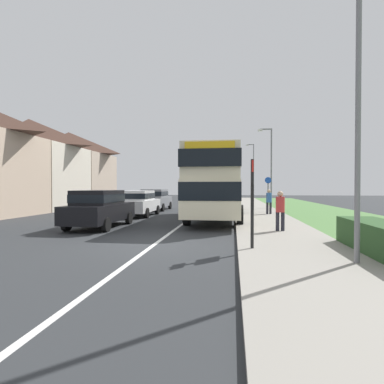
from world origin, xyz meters
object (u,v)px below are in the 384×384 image
(cycle_route_sign, at_px, (268,193))
(bus_stop_sign, at_px, (252,197))
(pedestrian_at_stop, at_px, (280,209))
(pedestrian_walking_away, at_px, (269,200))
(street_lamp_mid, at_px, (270,162))
(street_lamp_far, at_px, (253,168))
(double_decker_bus, at_px, (216,181))
(parked_car_black, at_px, (100,207))
(street_lamp_near, at_px, (354,69))
(parked_car_grey, at_px, (155,199))
(parked_car_white, at_px, (138,202))

(cycle_route_sign, bearing_deg, bus_stop_sign, -98.20)
(pedestrian_at_stop, relative_size, pedestrian_walking_away, 1.00)
(street_lamp_mid, height_order, street_lamp_far, street_lamp_far)
(double_decker_bus, bearing_deg, street_lamp_far, 82.20)
(parked_car_black, bearing_deg, street_lamp_far, 74.42)
(street_lamp_near, bearing_deg, street_lamp_mid, 89.06)
(street_lamp_far, bearing_deg, street_lamp_mid, -89.50)
(pedestrian_walking_away, relative_size, bus_stop_sign, 0.64)
(double_decker_bus, distance_m, parked_car_black, 6.62)
(parked_car_grey, distance_m, bus_stop_sign, 16.36)
(pedestrian_walking_away, distance_m, cycle_route_sign, 1.98)
(parked_car_white, height_order, pedestrian_walking_away, pedestrian_walking_away)
(pedestrian_walking_away, bearing_deg, street_lamp_near, -88.11)
(street_lamp_far, bearing_deg, parked_car_grey, -113.16)
(parked_car_white, xyz_separation_m, parked_car_grey, (-0.20, 5.05, 0.02))
(parked_car_grey, xyz_separation_m, street_lamp_near, (8.80, -16.28, 3.57))
(double_decker_bus, relative_size, street_lamp_far, 1.29)
(double_decker_bus, xyz_separation_m, cycle_route_sign, (3.35, 4.55, -0.71))
(double_decker_bus, relative_size, street_lamp_mid, 1.55)
(parked_car_grey, relative_size, pedestrian_at_stop, 2.60)
(parked_car_black, bearing_deg, street_lamp_mid, 54.35)
(street_lamp_near, bearing_deg, street_lamp_far, 89.79)
(parked_car_grey, height_order, pedestrian_at_stop, pedestrian_at_stop)
(parked_car_black, relative_size, street_lamp_mid, 0.67)
(parked_car_white, bearing_deg, cycle_route_sign, 20.98)
(parked_car_black, xyz_separation_m, parked_car_grey, (-0.17, 10.54, -0.01))
(parked_car_white, bearing_deg, parked_car_black, -90.31)
(bus_stop_sign, xyz_separation_m, street_lamp_far, (2.28, 35.81, 3.00))
(street_lamp_near, distance_m, street_lamp_far, 37.17)
(pedestrian_at_stop, height_order, bus_stop_sign, bus_stop_sign)
(parked_car_black, distance_m, parked_car_white, 5.50)
(bus_stop_sign, bearing_deg, double_decker_bus, 99.73)
(street_lamp_near, xyz_separation_m, street_lamp_far, (0.13, 37.17, 0.06))
(double_decker_bus, bearing_deg, street_lamp_near, -69.97)
(pedestrian_walking_away, height_order, cycle_route_sign, cycle_route_sign)
(street_lamp_mid, bearing_deg, parked_car_grey, -168.18)
(pedestrian_at_stop, distance_m, street_lamp_far, 32.47)
(cycle_route_sign, height_order, street_lamp_far, street_lamp_far)
(pedestrian_walking_away, height_order, street_lamp_mid, street_lamp_mid)
(parked_car_black, distance_m, street_lamp_near, 10.95)
(double_decker_bus, xyz_separation_m, parked_car_white, (-4.99, 1.36, -1.26))
(cycle_route_sign, bearing_deg, parked_car_white, -159.02)
(street_lamp_far, bearing_deg, bus_stop_sign, -93.64)
(parked_car_white, relative_size, pedestrian_at_stop, 2.48)
(cycle_route_sign, bearing_deg, street_lamp_near, -88.99)
(double_decker_bus, distance_m, street_lamp_mid, 9.33)
(pedestrian_at_stop, distance_m, pedestrian_walking_away, 7.62)
(parked_car_grey, xyz_separation_m, street_lamp_far, (8.93, 20.88, 3.63))
(double_decker_bus, height_order, parked_car_grey, double_decker_bus)
(parked_car_black, relative_size, parked_car_grey, 1.01)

